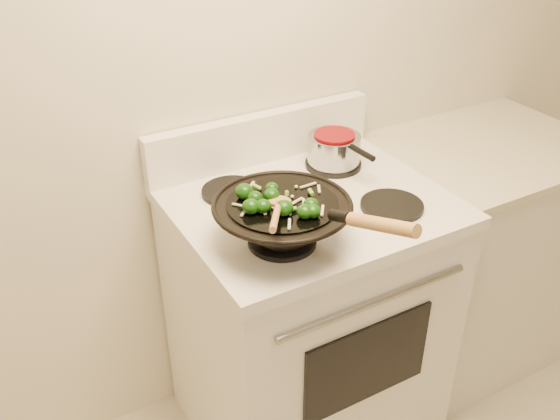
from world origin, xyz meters
TOP-DOWN VIEW (x-y plane):
  - stove at (-0.16, 1.17)m, footprint 0.78×0.67m
  - counter_unit at (0.61, 1.20)m, footprint 0.74×0.62m
  - wok at (-0.34, 1.02)m, footprint 0.36×0.59m
  - stirfry at (-0.37, 1.01)m, footprint 0.25×0.25m
  - wooden_spoon at (-0.39, 0.96)m, footprint 0.18×0.25m
  - saucepan at (0.02, 1.32)m, footprint 0.17×0.27m

SIDE VIEW (x-z plane):
  - counter_unit at x=0.61m, z-range 0.00..0.91m
  - stove at x=-0.16m, z-range -0.07..1.01m
  - saucepan at x=0.02m, z-range 0.93..1.03m
  - wok at x=-0.34m, z-range 0.87..1.11m
  - stirfry at x=-0.37m, z-range 1.04..1.08m
  - wooden_spoon at x=-0.39m, z-range 1.03..1.12m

